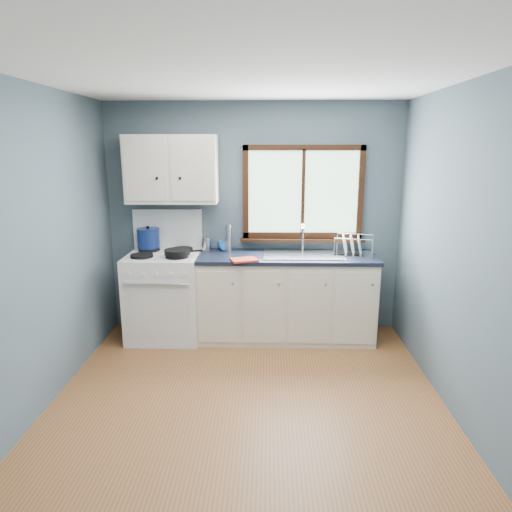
{
  "coord_description": "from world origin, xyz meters",
  "views": [
    {
      "loc": [
        0.16,
        -3.18,
        2.03
      ],
      "look_at": [
        0.05,
        0.9,
        1.05
      ],
      "focal_mm": 32.0,
      "sensor_mm": 36.0,
      "label": 1
    }
  ],
  "objects_px": {
    "base_cabinets": "(286,301)",
    "stockpot": "(148,238)",
    "gas_range": "(165,293)",
    "dish_rack": "(353,249)",
    "sink": "(303,261)",
    "skillet": "(178,252)",
    "thermos": "(228,238)",
    "utensil_crock": "(206,244)"
  },
  "relations": [
    {
      "from": "base_cabinets",
      "to": "stockpot",
      "type": "relative_size",
      "value": 6.99
    },
    {
      "from": "gas_range",
      "to": "dish_rack",
      "type": "height_order",
      "value": "gas_range"
    },
    {
      "from": "base_cabinets",
      "to": "dish_rack",
      "type": "xyz_separation_m",
      "value": [
        0.7,
        0.06,
        0.57
      ]
    },
    {
      "from": "sink",
      "to": "skillet",
      "type": "relative_size",
      "value": 2.01
    },
    {
      "from": "thermos",
      "to": "utensil_crock",
      "type": "bearing_deg",
      "value": 171.89
    },
    {
      "from": "utensil_crock",
      "to": "dish_rack",
      "type": "xyz_separation_m",
      "value": [
        1.58,
        -0.15,
        -0.02
      ]
    },
    {
      "from": "sink",
      "to": "skillet",
      "type": "bearing_deg",
      "value": -172.41
    },
    {
      "from": "base_cabinets",
      "to": "dish_rack",
      "type": "distance_m",
      "value": 0.9
    },
    {
      "from": "base_cabinets",
      "to": "skillet",
      "type": "bearing_deg",
      "value": -171.18
    },
    {
      "from": "skillet",
      "to": "dish_rack",
      "type": "height_order",
      "value": "dish_rack"
    },
    {
      "from": "skillet",
      "to": "utensil_crock",
      "type": "relative_size",
      "value": 1.2
    },
    {
      "from": "gas_range",
      "to": "stockpot",
      "type": "xyz_separation_m",
      "value": [
        -0.19,
        0.16,
        0.57
      ]
    },
    {
      "from": "skillet",
      "to": "dish_rack",
      "type": "relative_size",
      "value": 0.9
    },
    {
      "from": "base_cabinets",
      "to": "sink",
      "type": "bearing_deg",
      "value": -0.13
    },
    {
      "from": "thermos",
      "to": "dish_rack",
      "type": "relative_size",
      "value": 0.63
    },
    {
      "from": "sink",
      "to": "stockpot",
      "type": "distance_m",
      "value": 1.69
    },
    {
      "from": "stockpot",
      "to": "dish_rack",
      "type": "xyz_separation_m",
      "value": [
        2.2,
        -0.08,
        -0.09
      ]
    },
    {
      "from": "utensil_crock",
      "to": "skillet",
      "type": "bearing_deg",
      "value": -122.63
    },
    {
      "from": "sink",
      "to": "skillet",
      "type": "xyz_separation_m",
      "value": [
        -1.3,
        -0.17,
        0.13
      ]
    },
    {
      "from": "base_cabinets",
      "to": "thermos",
      "type": "relative_size",
      "value": 6.27
    },
    {
      "from": "base_cabinets",
      "to": "gas_range",
      "type": "bearing_deg",
      "value": -179.18
    },
    {
      "from": "base_cabinets",
      "to": "sink",
      "type": "height_order",
      "value": "sink"
    },
    {
      "from": "utensil_crock",
      "to": "dish_rack",
      "type": "distance_m",
      "value": 1.59
    },
    {
      "from": "thermos",
      "to": "dish_rack",
      "type": "xyz_separation_m",
      "value": [
        1.33,
        -0.11,
        -0.09
      ]
    },
    {
      "from": "base_cabinets",
      "to": "thermos",
      "type": "height_order",
      "value": "thermos"
    },
    {
      "from": "gas_range",
      "to": "dish_rack",
      "type": "bearing_deg",
      "value": 2.11
    },
    {
      "from": "dish_rack",
      "to": "gas_range",
      "type": "bearing_deg",
      "value": -163.88
    },
    {
      "from": "gas_range",
      "to": "base_cabinets",
      "type": "relative_size",
      "value": 0.74
    },
    {
      "from": "skillet",
      "to": "stockpot",
      "type": "height_order",
      "value": "stockpot"
    },
    {
      "from": "stockpot",
      "to": "utensil_crock",
      "type": "bearing_deg",
      "value": 6.1
    },
    {
      "from": "sink",
      "to": "thermos",
      "type": "relative_size",
      "value": 2.85
    },
    {
      "from": "thermos",
      "to": "gas_range",
      "type": "bearing_deg",
      "value": -164.48
    },
    {
      "from": "gas_range",
      "to": "skillet",
      "type": "bearing_deg",
      "value": -39.29
    },
    {
      "from": "gas_range",
      "to": "skillet",
      "type": "distance_m",
      "value": 0.55
    },
    {
      "from": "base_cabinets",
      "to": "thermos",
      "type": "xyz_separation_m",
      "value": [
        -0.63,
        0.17,
        0.66
      ]
    },
    {
      "from": "dish_rack",
      "to": "sink",
      "type": "bearing_deg",
      "value": -159.91
    },
    {
      "from": "gas_range",
      "to": "stockpot",
      "type": "bearing_deg",
      "value": 140.03
    },
    {
      "from": "sink",
      "to": "utensil_crock",
      "type": "distance_m",
      "value": 1.08
    },
    {
      "from": "base_cabinets",
      "to": "utensil_crock",
      "type": "height_order",
      "value": "utensil_crock"
    },
    {
      "from": "base_cabinets",
      "to": "utensil_crock",
      "type": "bearing_deg",
      "value": 166.8
    },
    {
      "from": "thermos",
      "to": "stockpot",
      "type": "bearing_deg",
      "value": -177.96
    },
    {
      "from": "dish_rack",
      "to": "thermos",
      "type": "bearing_deg",
      "value": -170.9
    }
  ]
}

